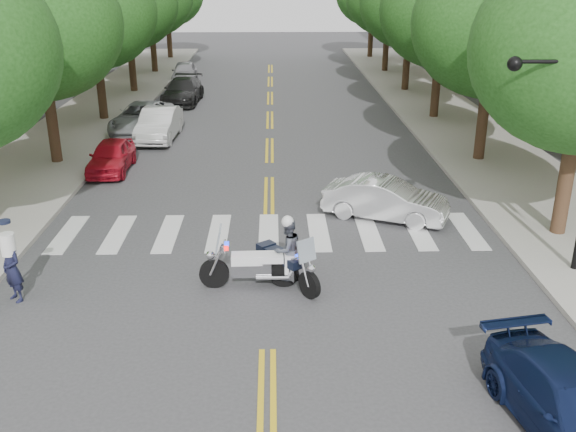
{
  "coord_description": "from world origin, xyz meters",
  "views": [
    {
      "loc": [
        0.16,
        -11.8,
        7.74
      ],
      "look_at": [
        0.55,
        4.58,
        1.3
      ],
      "focal_mm": 40.0,
      "sensor_mm": 36.0,
      "label": 1
    }
  ],
  "objects_px": {
    "convertible": "(385,199)",
    "officer_standing": "(12,269)",
    "motorcycle_parked": "(258,266)",
    "motorcycle_police": "(286,254)",
    "sedan_blue": "(571,405)"
  },
  "relations": [
    {
      "from": "convertible",
      "to": "officer_standing",
      "type": "bearing_deg",
      "value": 141.67
    },
    {
      "from": "motorcycle_parked",
      "to": "officer_standing",
      "type": "bearing_deg",
      "value": 94.36
    },
    {
      "from": "motorcycle_police",
      "to": "officer_standing",
      "type": "distance_m",
      "value": 6.72
    },
    {
      "from": "motorcycle_police",
      "to": "convertible",
      "type": "xyz_separation_m",
      "value": [
        3.31,
        4.54,
        -0.19
      ]
    },
    {
      "from": "motorcycle_police",
      "to": "motorcycle_parked",
      "type": "bearing_deg",
      "value": -29.24
    },
    {
      "from": "motorcycle_parked",
      "to": "convertible",
      "type": "xyz_separation_m",
      "value": [
        4.03,
        4.64,
        0.08
      ]
    },
    {
      "from": "officer_standing",
      "to": "convertible",
      "type": "height_order",
      "value": "officer_standing"
    },
    {
      "from": "motorcycle_police",
      "to": "convertible",
      "type": "height_order",
      "value": "motorcycle_police"
    },
    {
      "from": "motorcycle_parked",
      "to": "officer_standing",
      "type": "height_order",
      "value": "officer_standing"
    },
    {
      "from": "motorcycle_parked",
      "to": "convertible",
      "type": "relative_size",
      "value": 0.64
    },
    {
      "from": "officer_standing",
      "to": "convertible",
      "type": "distance_m",
      "value": 11.28
    },
    {
      "from": "officer_standing",
      "to": "sedan_blue",
      "type": "height_order",
      "value": "officer_standing"
    },
    {
      "from": "sedan_blue",
      "to": "motorcycle_police",
      "type": "bearing_deg",
      "value": 119.16
    },
    {
      "from": "motorcycle_parked",
      "to": "convertible",
      "type": "bearing_deg",
      "value": -42.34
    },
    {
      "from": "convertible",
      "to": "sedan_blue",
      "type": "height_order",
      "value": "convertible"
    }
  ]
}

